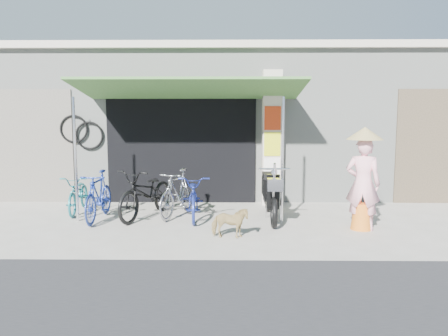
{
  "coord_description": "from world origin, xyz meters",
  "views": [
    {
      "loc": [
        -0.09,
        -7.39,
        2.04
      ],
      "look_at": [
        -0.2,
        1.0,
        1.0
      ],
      "focal_mm": 35.0,
      "sensor_mm": 36.0,
      "label": 1
    }
  ],
  "objects_px": {
    "moped": "(271,194)",
    "bike_teal": "(79,194)",
    "street_dog": "(230,223)",
    "bike_blue": "(99,196)",
    "nun": "(363,180)",
    "bike_silver": "(178,193)",
    "bike_black": "(147,193)",
    "bike_navy": "(194,196)"
  },
  "relations": [
    {
      "from": "bike_blue",
      "to": "bike_teal",
      "type": "bearing_deg",
      "value": 133.5
    },
    {
      "from": "street_dog",
      "to": "nun",
      "type": "height_order",
      "value": "nun"
    },
    {
      "from": "street_dog",
      "to": "bike_blue",
      "type": "bearing_deg",
      "value": 68.14
    },
    {
      "from": "bike_blue",
      "to": "street_dog",
      "type": "bearing_deg",
      "value": -24.78
    },
    {
      "from": "bike_teal",
      "to": "bike_silver",
      "type": "height_order",
      "value": "bike_silver"
    },
    {
      "from": "bike_blue",
      "to": "nun",
      "type": "relative_size",
      "value": 0.87
    },
    {
      "from": "bike_blue",
      "to": "nun",
      "type": "distance_m",
      "value": 4.93
    },
    {
      "from": "bike_black",
      "to": "bike_navy",
      "type": "relative_size",
      "value": 1.13
    },
    {
      "from": "bike_teal",
      "to": "nun",
      "type": "distance_m",
      "value": 5.66
    },
    {
      "from": "street_dog",
      "to": "nun",
      "type": "bearing_deg",
      "value": -72.12
    },
    {
      "from": "bike_navy",
      "to": "nun",
      "type": "bearing_deg",
      "value": -19.33
    },
    {
      "from": "bike_black",
      "to": "bike_silver",
      "type": "relative_size",
      "value": 1.2
    },
    {
      "from": "nun",
      "to": "street_dog",
      "type": "bearing_deg",
      "value": 34.55
    },
    {
      "from": "bike_teal",
      "to": "bike_silver",
      "type": "bearing_deg",
      "value": -14.43
    },
    {
      "from": "bike_teal",
      "to": "moped",
      "type": "relative_size",
      "value": 0.78
    },
    {
      "from": "bike_silver",
      "to": "nun",
      "type": "bearing_deg",
      "value": 3.01
    },
    {
      "from": "bike_blue",
      "to": "nun",
      "type": "height_order",
      "value": "nun"
    },
    {
      "from": "bike_navy",
      "to": "bike_teal",
      "type": "bearing_deg",
      "value": 163.94
    },
    {
      "from": "bike_blue",
      "to": "moped",
      "type": "bearing_deg",
      "value": 3.45
    },
    {
      "from": "bike_teal",
      "to": "street_dog",
      "type": "height_order",
      "value": "bike_teal"
    },
    {
      "from": "moped",
      "to": "bike_teal",
      "type": "bearing_deg",
      "value": 173.13
    },
    {
      "from": "bike_teal",
      "to": "bike_navy",
      "type": "height_order",
      "value": "bike_navy"
    },
    {
      "from": "bike_blue",
      "to": "bike_silver",
      "type": "xyz_separation_m",
      "value": [
        1.49,
        0.35,
        -0.0
      ]
    },
    {
      "from": "moped",
      "to": "nun",
      "type": "bearing_deg",
      "value": -25.85
    },
    {
      "from": "bike_teal",
      "to": "bike_navy",
      "type": "distance_m",
      "value": 2.49
    },
    {
      "from": "bike_blue",
      "to": "nun",
      "type": "bearing_deg",
      "value": -6.41
    },
    {
      "from": "bike_black",
      "to": "street_dog",
      "type": "distance_m",
      "value": 2.19
    },
    {
      "from": "bike_silver",
      "to": "street_dog",
      "type": "height_order",
      "value": "bike_silver"
    },
    {
      "from": "bike_teal",
      "to": "street_dog",
      "type": "xyz_separation_m",
      "value": [
        3.14,
        -1.88,
        -0.13
      ]
    },
    {
      "from": "bike_black",
      "to": "nun",
      "type": "relative_size",
      "value": 1.03
    },
    {
      "from": "nun",
      "to": "bike_navy",
      "type": "bearing_deg",
      "value": 5.77
    },
    {
      "from": "bike_blue",
      "to": "bike_navy",
      "type": "bearing_deg",
      "value": 6.39
    },
    {
      "from": "bike_teal",
      "to": "nun",
      "type": "bearing_deg",
      "value": -18.9
    },
    {
      "from": "bike_silver",
      "to": "bike_black",
      "type": "bearing_deg",
      "value": -149.94
    },
    {
      "from": "bike_black",
      "to": "bike_teal",
      "type": "bearing_deg",
      "value": -175.34
    },
    {
      "from": "moped",
      "to": "nun",
      "type": "relative_size",
      "value": 1.06
    },
    {
      "from": "bike_teal",
      "to": "bike_silver",
      "type": "relative_size",
      "value": 0.95
    },
    {
      "from": "bike_blue",
      "to": "moped",
      "type": "relative_size",
      "value": 0.82
    },
    {
      "from": "bike_teal",
      "to": "bike_blue",
      "type": "relative_size",
      "value": 0.94
    },
    {
      "from": "bike_teal",
      "to": "bike_blue",
      "type": "height_order",
      "value": "bike_blue"
    },
    {
      "from": "bike_silver",
      "to": "moped",
      "type": "height_order",
      "value": "moped"
    },
    {
      "from": "bike_blue",
      "to": "bike_silver",
      "type": "relative_size",
      "value": 1.01
    }
  ]
}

